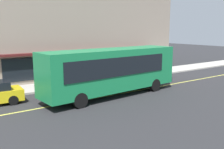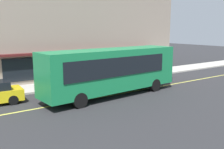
% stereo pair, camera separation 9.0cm
% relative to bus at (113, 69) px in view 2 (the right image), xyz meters
% --- Properties ---
extents(ground, '(120.00, 120.00, 0.00)m').
position_rel_bus_xyz_m(ground, '(-1.78, 0.06, -1.99)').
color(ground, '#28282B').
extents(sidewalk, '(80.00, 3.01, 0.15)m').
position_rel_bus_xyz_m(sidewalk, '(-1.78, 5.37, -1.91)').
color(sidewalk, '#B2ADA3').
rests_on(sidewalk, ground).
extents(lane_centre_stripe, '(36.00, 0.16, 0.01)m').
position_rel_bus_xyz_m(lane_centre_stripe, '(-1.78, 0.06, -1.98)').
color(lane_centre_stripe, '#D8D14C').
rests_on(lane_centre_stripe, ground).
extents(storefront_building, '(24.86, 10.25, 14.41)m').
position_rel_bus_xyz_m(storefront_building, '(1.15, 11.70, 5.21)').
color(storefront_building, gray).
rests_on(storefront_building, ground).
extents(bus, '(11.27, 3.24, 3.50)m').
position_rel_bus_xyz_m(bus, '(0.00, 0.00, 0.00)').
color(bus, '#197F47').
rests_on(bus, ground).
extents(pedestrian_near_storefront, '(0.34, 0.34, 1.55)m').
position_rel_bus_xyz_m(pedestrian_near_storefront, '(-1.49, 4.71, -0.91)').
color(pedestrian_near_storefront, black).
rests_on(pedestrian_near_storefront, sidewalk).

